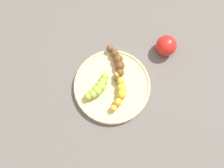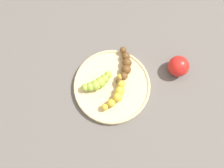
% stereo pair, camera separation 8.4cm
% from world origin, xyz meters
% --- Properties ---
extents(ground_plane, '(2.40, 2.40, 0.00)m').
position_xyz_m(ground_plane, '(0.00, 0.00, 0.00)').
color(ground_plane, '#56514C').
extents(fruit_bowl, '(0.26, 0.26, 0.02)m').
position_xyz_m(fruit_bowl, '(0.00, 0.00, 0.01)').
color(fruit_bowl, '#D1B784').
rests_on(fruit_bowl, ground_plane).
extents(banana_green, '(0.11, 0.05, 0.04)m').
position_xyz_m(banana_green, '(0.04, -0.02, 0.04)').
color(banana_green, '#8CAD38').
rests_on(banana_green, fruit_bowl).
extents(banana_spotted, '(0.11, 0.10, 0.03)m').
position_xyz_m(banana_spotted, '(-0.00, 0.04, 0.04)').
color(banana_spotted, gold).
rests_on(banana_spotted, fruit_bowl).
extents(banana_overripe, '(0.08, 0.12, 0.03)m').
position_xyz_m(banana_overripe, '(-0.07, -0.04, 0.04)').
color(banana_overripe, '#593819').
rests_on(banana_overripe, fruit_bowl).
extents(apple_red, '(0.07, 0.07, 0.07)m').
position_xyz_m(apple_red, '(-0.23, 0.03, 0.04)').
color(apple_red, red).
rests_on(apple_red, ground_plane).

